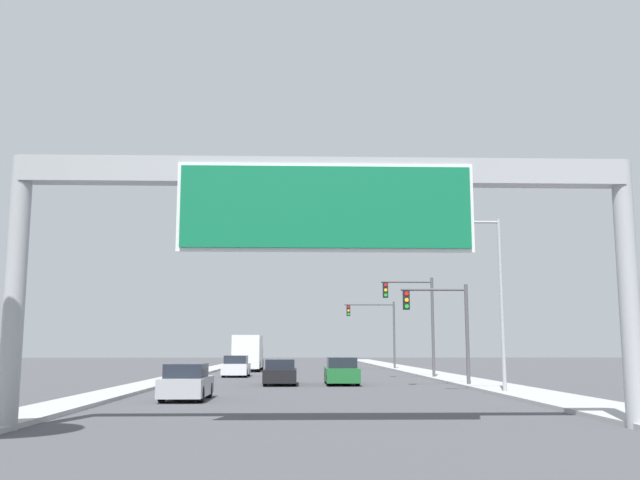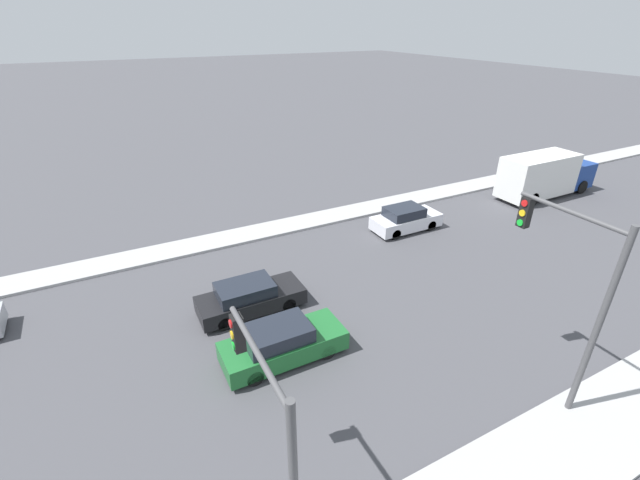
# 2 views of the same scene
# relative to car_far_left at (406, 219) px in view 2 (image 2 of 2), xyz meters

# --- Properties ---
(median_strip_left) EXTENTS (2.00, 120.00, 0.15)m
(median_strip_left) POSITION_rel_car_far_left_xyz_m (-3.75, 8.26, -0.64)
(median_strip_left) COLOR #A6A6A6
(median_strip_left) RESTS_ON ground
(car_far_left) EXTENTS (1.80, 4.36, 1.53)m
(car_far_left) POSITION_rel_car_far_left_xyz_m (0.00, 0.00, 0.00)
(car_far_left) COLOR silver
(car_far_left) RESTS_ON ground
(car_near_center) EXTENTS (1.84, 4.77, 1.55)m
(car_near_center) POSITION_rel_car_far_left_xyz_m (7.00, -11.24, 0.01)
(car_near_center) COLOR #1E662D
(car_near_center) RESTS_ON ground
(car_far_right) EXTENTS (1.83, 4.73, 1.44)m
(car_far_right) POSITION_rel_car_far_left_xyz_m (3.50, -11.34, -0.03)
(car_far_right) COLOR black
(car_far_right) RESTS_ON ground
(truck_box_primary) EXTENTS (2.38, 8.11, 3.17)m
(truck_box_primary) POSITION_rel_car_far_left_xyz_m (0.00, 12.51, 0.89)
(truck_box_primary) COLOR navy
(truck_box_primary) RESTS_ON ground
(traffic_light_near_intersection) EXTENTS (3.70, 0.32, 5.55)m
(traffic_light_near_intersection) POSITION_rel_car_far_left_xyz_m (12.54, -13.74, 3.01)
(traffic_light_near_intersection) COLOR #4C4C4F
(traffic_light_near_intersection) RESTS_ON ground
(traffic_light_mid_block) EXTENTS (3.62, 0.32, 6.90)m
(traffic_light_mid_block) POSITION_rel_car_far_left_xyz_m (12.71, -3.74, 3.83)
(traffic_light_mid_block) COLOR #4C4C4F
(traffic_light_mid_block) RESTS_ON ground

